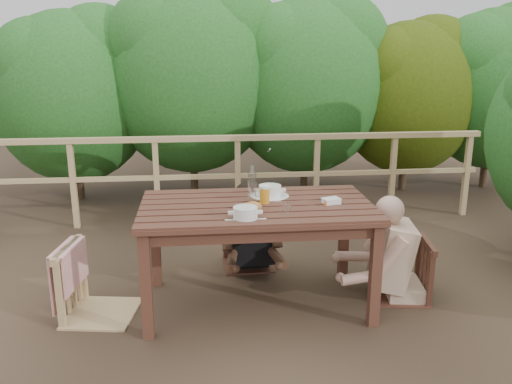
{
  "coord_description": "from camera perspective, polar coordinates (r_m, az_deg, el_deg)",
  "views": [
    {
      "loc": [
        -0.41,
        -3.81,
        1.98
      ],
      "look_at": [
        0.0,
        0.05,
        0.9
      ],
      "focal_mm": 37.45,
      "sensor_mm": 36.0,
      "label": 1
    }
  ],
  "objects": [
    {
      "name": "chair_far",
      "position": [
        4.83,
        -0.88,
        -2.96
      ],
      "size": [
        0.46,
        0.46,
        0.89
      ],
      "primitive_type": "cube",
      "rotation": [
        0.0,
        0.0,
        0.05
      ],
      "color": "#42241A",
      "rests_on": "ground"
    },
    {
      "name": "hedge_row",
      "position": [
        7.06,
        0.55,
        14.91
      ],
      "size": [
        6.6,
        1.6,
        3.8
      ],
      "primitive_type": null,
      "color": "#1F511C",
      "rests_on": "ground"
    },
    {
      "name": "railing",
      "position": [
        6.01,
        -1.96,
        1.33
      ],
      "size": [
        5.6,
        0.1,
        1.01
      ],
      "primitive_type": "cube",
      "color": "tan",
      "rests_on": "ground"
    },
    {
      "name": "soup_far",
      "position": [
        4.21,
        1.5,
        0.05
      ],
      "size": [
        0.3,
        0.3,
        0.1
      ],
      "primitive_type": "cylinder",
      "color": "white",
      "rests_on": "table"
    },
    {
      "name": "butter_tub",
      "position": [
        4.06,
        8.03,
        -1.04
      ],
      "size": [
        0.15,
        0.13,
        0.06
      ],
      "primitive_type": "cube",
      "rotation": [
        0.0,
        0.0,
        0.3
      ],
      "color": "white",
      "rests_on": "table"
    },
    {
      "name": "chair_right",
      "position": [
        4.41,
        15.42,
        -5.36
      ],
      "size": [
        0.51,
        0.51,
        0.9
      ],
      "primitive_type": "cube",
      "rotation": [
        0.0,
        0.0,
        -1.72
      ],
      "color": "#42241A",
      "rests_on": "ground"
    },
    {
      "name": "woman",
      "position": [
        4.79,
        -0.91,
        -0.71
      ],
      "size": [
        0.54,
        0.66,
        1.27
      ],
      "primitive_type": null,
      "rotation": [
        0.0,
        0.0,
        3.19
      ],
      "color": "black",
      "rests_on": "ground"
    },
    {
      "name": "soup_near",
      "position": [
        3.67,
        -1.14,
        -2.34
      ],
      "size": [
        0.29,
        0.29,
        0.1
      ],
      "primitive_type": "cylinder",
      "color": "white",
      "rests_on": "table"
    },
    {
      "name": "bread_roll",
      "position": [
        3.84,
        -0.36,
        -1.62
      ],
      "size": [
        0.14,
        0.11,
        0.08
      ],
      "primitive_type": "ellipsoid",
      "color": "#A6682B",
      "rests_on": "table"
    },
    {
      "name": "tumbler",
      "position": [
        3.82,
        3.36,
        -1.82
      ],
      "size": [
        0.07,
        0.07,
        0.08
      ],
      "primitive_type": "cylinder",
      "color": "silver",
      "rests_on": "table"
    },
    {
      "name": "chair_left",
      "position": [
        4.1,
        -16.63,
        -6.02
      ],
      "size": [
        0.59,
        0.59,
        1.03
      ],
      "primitive_type": "cube",
      "rotation": [
        0.0,
        0.0,
        1.42
      ],
      "color": "tan",
      "rests_on": "ground"
    },
    {
      "name": "table",
      "position": [
        4.14,
        0.07,
        -6.84
      ],
      "size": [
        1.74,
        0.98,
        0.8
      ],
      "primitive_type": "cube",
      "color": "#42241A",
      "rests_on": "ground"
    },
    {
      "name": "diner_right",
      "position": [
        4.34,
        16.02,
        -2.35
      ],
      "size": [
        0.76,
        0.65,
        1.38
      ],
      "primitive_type": null,
      "rotation": [
        0.0,
        0.0,
        1.42
      ],
      "color": "tan",
      "rests_on": "ground"
    },
    {
      "name": "bottle",
      "position": [
        4.13,
        -0.41,
        0.97
      ],
      "size": [
        0.07,
        0.07,
        0.27
      ],
      "primitive_type": "cylinder",
      "color": "silver",
      "rests_on": "table"
    },
    {
      "name": "ground",
      "position": [
        4.31,
        0.07,
        -11.78
      ],
      "size": [
        60.0,
        60.0,
        0.0
      ],
      "primitive_type": "plane",
      "color": "#453324",
      "rests_on": "ground"
    },
    {
      "name": "beer_glass",
      "position": [
        4.02,
        0.93,
        -0.35
      ],
      "size": [
        0.08,
        0.08,
        0.15
      ],
      "primitive_type": "cylinder",
      "color": "orange",
      "rests_on": "table"
    }
  ]
}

